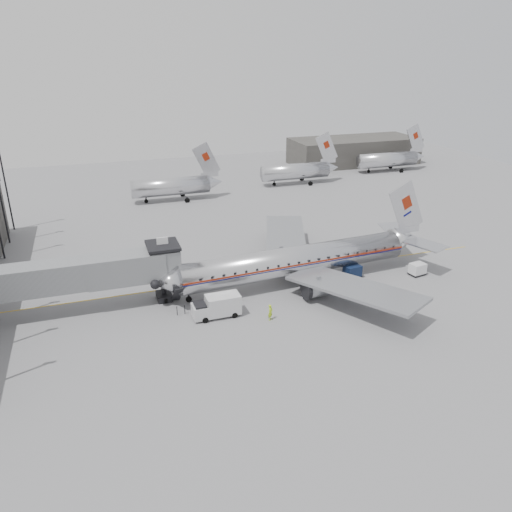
{
  "coord_description": "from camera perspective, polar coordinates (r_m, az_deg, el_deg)",
  "views": [
    {
      "loc": [
        -15.33,
        -46.1,
        25.58
      ],
      "look_at": [
        1.8,
        4.84,
        3.2
      ],
      "focal_mm": 35.0,
      "sensor_mm": 36.0,
      "label": 1
    }
  ],
  "objects": [
    {
      "name": "ramp_worker",
      "position": [
        50.94,
        1.65,
        -6.44
      ],
      "size": [
        0.74,
        0.72,
        1.71
      ],
      "primitive_type": "imported",
      "rotation": [
        0.0,
        0.0,
        0.72
      ],
      "color": "#AEDB19",
      "rests_on": "ground"
    },
    {
      "name": "service_van",
      "position": [
        51.49,
        -4.48,
        -5.71
      ],
      "size": [
        4.95,
        2.03,
        2.32
      ],
      "rotation": [
        0.0,
        0.0,
        0.01
      ],
      "color": "#BDBDBF",
      "rests_on": "ground"
    },
    {
      "name": "baggage_cart_navy",
      "position": [
        61.1,
        10.95,
        -1.72
      ],
      "size": [
        2.18,
        1.77,
        1.57
      ],
      "rotation": [
        0.0,
        0.0,
        0.13
      ],
      "color": "#0D1A37",
      "rests_on": "ground"
    },
    {
      "name": "baggage_cart_white",
      "position": [
        63.86,
        17.97,
        -1.41
      ],
      "size": [
        2.09,
        1.72,
        1.48
      ],
      "rotation": [
        0.0,
        0.0,
        0.16
      ],
      "color": "silver",
      "rests_on": "ground"
    },
    {
      "name": "jet_bridge",
      "position": [
        54.19,
        -18.43,
        -1.89
      ],
      "size": [
        21.0,
        6.2,
        7.1
      ],
      "color": "#5D5F62",
      "rests_on": "ground"
    },
    {
      "name": "distant_aircraft_mid",
      "position": [
        102.8,
        4.6,
        9.69
      ],
      "size": [
        16.39,
        3.2,
        10.26
      ],
      "color": "silver",
      "rests_on": "ground"
    },
    {
      "name": "ground",
      "position": [
        54.91,
        -0.17,
        -5.16
      ],
      "size": [
        160.0,
        160.0,
        0.0
      ],
      "primitive_type": "plane",
      "color": "slate",
      "rests_on": "ground"
    },
    {
      "name": "hangar",
      "position": [
        124.13,
        11.09,
        11.72
      ],
      "size": [
        30.0,
        12.0,
        6.0
      ],
      "primitive_type": "cube",
      "color": "#383633",
      "rests_on": "ground"
    },
    {
      "name": "airliner",
      "position": [
        58.5,
        5.11,
        -0.45
      ],
      "size": [
        34.68,
        32.05,
        10.96
      ],
      "rotation": [
        0.0,
        0.0,
        0.07
      ],
      "color": "silver",
      "rests_on": "ground"
    },
    {
      "name": "apron_line",
      "position": [
        60.87,
        0.73,
        -2.24
      ],
      "size": [
        60.0,
        0.15,
        0.01
      ],
      "primitive_type": "cube",
      "rotation": [
        0.0,
        0.0,
        1.57
      ],
      "color": "gold",
      "rests_on": "ground"
    },
    {
      "name": "distant_aircraft_far",
      "position": [
        117.45,
        14.86,
        10.65
      ],
      "size": [
        16.39,
        3.2,
        10.26
      ],
      "color": "silver",
      "rests_on": "ground"
    },
    {
      "name": "distant_aircraft_near",
      "position": [
        92.02,
        -9.63,
        7.91
      ],
      "size": [
        16.39,
        3.2,
        10.26
      ],
      "color": "silver",
      "rests_on": "ground"
    }
  ]
}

